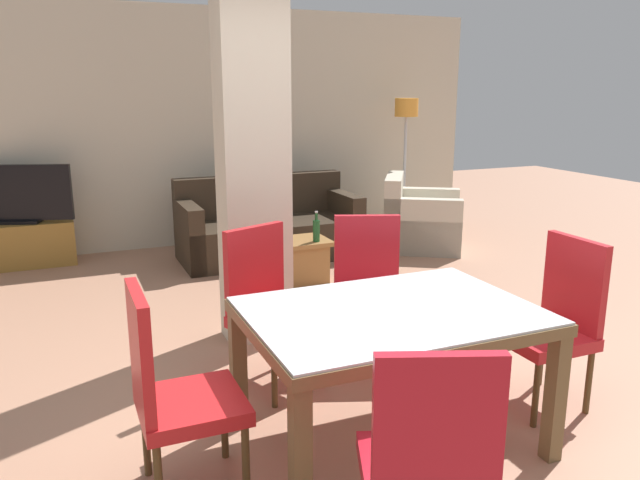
{
  "coord_description": "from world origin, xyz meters",
  "views": [
    {
      "loc": [
        -1.48,
        -2.57,
        1.82
      ],
      "look_at": [
        0.0,
        0.91,
        0.89
      ],
      "focal_mm": 35.0,
      "sensor_mm": 36.0,
      "label": 1
    }
  ],
  "objects": [
    {
      "name": "ground_plane",
      "position": [
        0.0,
        0.0,
        0.0
      ],
      "size": [
        18.0,
        18.0,
        0.0
      ],
      "primitive_type": "plane",
      "color": "#AB795E"
    },
    {
      "name": "back_wall",
      "position": [
        0.0,
        4.67,
        1.35
      ],
      "size": [
        7.2,
        0.09,
        2.7
      ],
      "color": "beige",
      "rests_on": "ground_plane"
    },
    {
      "name": "divider_pillar",
      "position": [
        -0.2,
        1.66,
        1.35
      ],
      "size": [
        0.48,
        0.31,
        2.7
      ],
      "color": "beige",
      "rests_on": "ground_plane"
    },
    {
      "name": "dining_table",
      "position": [
        0.0,
        0.0,
        0.59
      ],
      "size": [
        1.44,
        1.02,
        0.74
      ],
      "color": "brown",
      "rests_on": "ground_plane"
    },
    {
      "name": "dining_chair_head_left",
      "position": [
        -1.1,
        0.0,
        0.53
      ],
      "size": [
        0.46,
        0.46,
        0.99
      ],
      "rotation": [
        0.0,
        0.0,
        -1.57
      ],
      "color": "red",
      "rests_on": "ground_plane"
    },
    {
      "name": "dining_chair_far_right",
      "position": [
        0.35,
        0.93,
        0.53
      ],
      "size": [
        0.59,
        0.59,
        0.99
      ],
      "rotation": [
        0.0,
        0.0,
        2.78
      ],
      "color": "red",
      "rests_on": "ground_plane"
    },
    {
      "name": "dining_chair_head_right",
      "position": [
        1.08,
        0.0,
        0.53
      ],
      "size": [
        0.46,
        0.46,
        0.99
      ],
      "rotation": [
        0.0,
        0.0,
        1.57
      ],
      "color": "red",
      "rests_on": "ground_plane"
    },
    {
      "name": "dining_chair_near_left",
      "position": [
        -0.36,
        -0.91,
        0.53
      ],
      "size": [
        0.6,
        0.6,
        0.99
      ],
      "rotation": [
        0.0,
        0.0,
        -0.37
      ],
      "color": "red",
      "rests_on": "ground_plane"
    },
    {
      "name": "dining_chair_far_left",
      "position": [
        -0.36,
        0.9,
        0.53
      ],
      "size": [
        0.6,
        0.6,
        0.99
      ],
      "rotation": [
        0.0,
        0.0,
        -2.76
      ],
      "color": "red",
      "rests_on": "ground_plane"
    },
    {
      "name": "sofa",
      "position": [
        0.59,
        3.74,
        0.3
      ],
      "size": [
        1.91,
        0.85,
        0.87
      ],
      "rotation": [
        0.0,
        0.0,
        3.14
      ],
      "color": "#31261A",
      "rests_on": "ground_plane"
    },
    {
      "name": "armchair",
      "position": [
        2.33,
        3.46,
        0.29
      ],
      "size": [
        1.19,
        1.2,
        0.83
      ],
      "rotation": [
        0.0,
        0.0,
        4.15
      ],
      "color": "beige",
      "rests_on": "ground_plane"
    },
    {
      "name": "coffee_table",
      "position": [
        0.57,
        2.78,
        0.21
      ],
      "size": [
        0.57,
        0.46,
        0.41
      ],
      "color": "olive",
      "rests_on": "ground_plane"
    },
    {
      "name": "bottle",
      "position": [
        0.71,
        2.66,
        0.52
      ],
      "size": [
        0.07,
        0.07,
        0.29
      ],
      "color": "#194C23",
      "rests_on": "coffee_table"
    },
    {
      "name": "tv_stand",
      "position": [
        -1.9,
        4.39,
        0.23
      ],
      "size": [
        1.07,
        0.4,
        0.46
      ],
      "color": "olive",
      "rests_on": "ground_plane"
    },
    {
      "name": "tv_screen",
      "position": [
        -1.9,
        4.39,
        0.75
      ],
      "size": [
        1.11,
        0.4,
        0.6
      ],
      "rotation": [
        0.0,
        0.0,
        2.83
      ],
      "color": "black",
      "rests_on": "tv_stand"
    },
    {
      "name": "floor_lamp",
      "position": [
        2.52,
        4.15,
        1.4
      ],
      "size": [
        0.29,
        0.29,
        1.68
      ],
      "color": "#B7B7BC",
      "rests_on": "ground_plane"
    }
  ]
}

